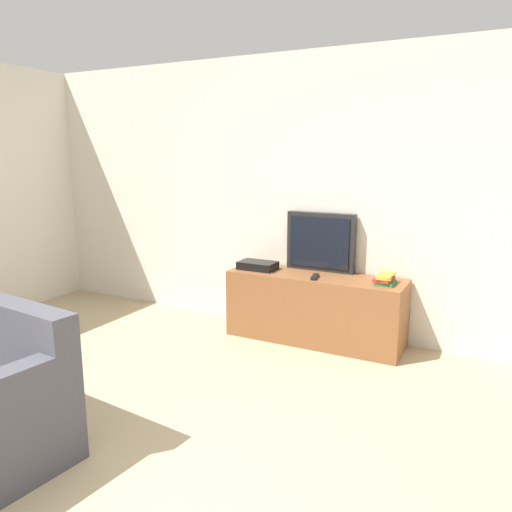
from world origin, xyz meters
TOP-DOWN VIEW (x-y plane):
  - wall_back at (0.00, 3.03)m, footprint 9.00×0.06m
  - tv_stand at (0.25, 2.74)m, footprint 1.60×0.48m
  - television at (0.22, 2.94)m, footprint 0.65×0.09m
  - book_stack at (0.88, 2.72)m, footprint 0.17×0.23m
  - remote_on_stand at (0.29, 2.64)m, footprint 0.08×0.19m
  - set_top_box at (-0.32, 2.71)m, footprint 0.35×0.22m

SIDE VIEW (x-z plane):
  - tv_stand at x=0.25m, z-range 0.00..0.62m
  - remote_on_stand at x=0.29m, z-range 0.62..0.64m
  - set_top_box at x=-0.32m, z-range 0.62..0.69m
  - book_stack at x=0.88m, z-range 0.62..0.71m
  - television at x=0.22m, z-range 0.62..1.16m
  - wall_back at x=0.00m, z-range 0.00..2.60m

